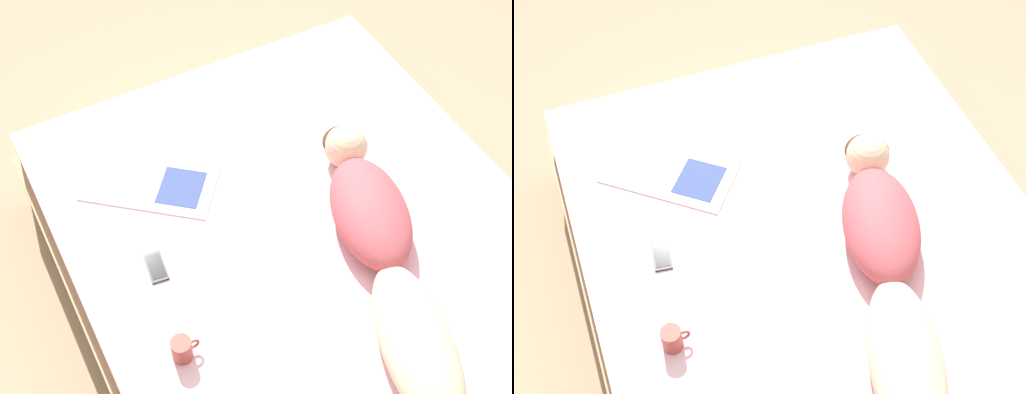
# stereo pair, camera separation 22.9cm
# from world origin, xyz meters

# --- Properties ---
(ground_plane) EXTENTS (12.00, 12.00, 0.00)m
(ground_plane) POSITION_xyz_m (0.00, 0.00, 0.00)
(ground_plane) COLOR #9E8466
(bed) EXTENTS (1.80, 2.10, 0.52)m
(bed) POSITION_xyz_m (0.00, 0.00, 0.26)
(bed) COLOR tan
(bed) RESTS_ON ground_plane
(person) EXTENTS (0.59, 1.32, 0.18)m
(person) POSITION_xyz_m (0.17, -0.27, 0.61)
(person) COLOR #DBB28E
(person) RESTS_ON bed
(open_magazine) EXTENTS (0.58, 0.54, 0.01)m
(open_magazine) POSITION_xyz_m (-0.44, 0.48, 0.53)
(open_magazine) COLOR silver
(open_magazine) RESTS_ON bed
(coffee_mug) EXTENTS (0.10, 0.07, 0.10)m
(coffee_mug) POSITION_xyz_m (-0.63, -0.27, 0.57)
(coffee_mug) COLOR #993D33
(coffee_mug) RESTS_ON bed
(cell_phone) EXTENTS (0.08, 0.14, 0.01)m
(cell_phone) POSITION_xyz_m (-0.58, 0.10, 0.53)
(cell_phone) COLOR black
(cell_phone) RESTS_ON bed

